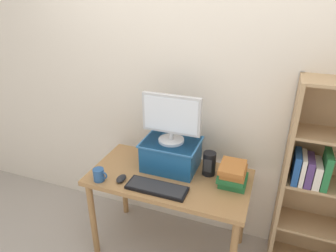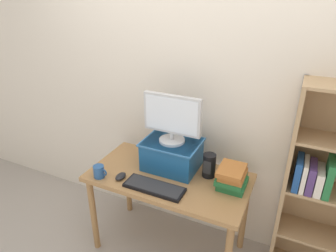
# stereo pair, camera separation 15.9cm
# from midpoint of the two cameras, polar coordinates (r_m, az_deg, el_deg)

# --- Properties ---
(ground_plane) EXTENTS (12.00, 12.00, 0.00)m
(ground_plane) POSITION_cam_midpoint_polar(r_m,az_deg,el_deg) (2.78, -1.53, -21.92)
(ground_plane) COLOR #9E9389
(back_wall) EXTENTS (7.00, 0.08, 2.60)m
(back_wall) POSITION_cam_midpoint_polar(r_m,az_deg,el_deg) (2.39, 1.84, 7.30)
(back_wall) COLOR beige
(back_wall) RESTS_ON ground_plane
(desk) EXTENTS (1.21, 0.62, 0.73)m
(desk) POSITION_cam_midpoint_polar(r_m,az_deg,el_deg) (2.35, -1.71, -11.30)
(desk) COLOR #9E7042
(desk) RESTS_ON ground_plane
(bookshelf_unit) EXTENTS (0.61, 0.28, 1.51)m
(bookshelf_unit) POSITION_cam_midpoint_polar(r_m,az_deg,el_deg) (2.39, 26.00, -9.51)
(bookshelf_unit) COLOR tan
(bookshelf_unit) RESTS_ON ground_plane
(riser_box) EXTENTS (0.43, 0.34, 0.23)m
(riser_box) POSITION_cam_midpoint_polar(r_m,az_deg,el_deg) (2.33, -1.34, -5.32)
(riser_box) COLOR #195189
(riser_box) RESTS_ON desk
(computer_monitor) EXTENTS (0.45, 0.20, 0.37)m
(computer_monitor) POSITION_cam_midpoint_polar(r_m,az_deg,el_deg) (2.19, -1.44, 1.52)
(computer_monitor) COLOR #B7B7BA
(computer_monitor) RESTS_ON riser_box
(keyboard) EXTENTS (0.44, 0.16, 0.02)m
(keyboard) POSITION_cam_midpoint_polar(r_m,az_deg,el_deg) (2.16, -4.31, -11.72)
(keyboard) COLOR black
(keyboard) RESTS_ON desk
(computer_mouse) EXTENTS (0.06, 0.10, 0.04)m
(computer_mouse) POSITION_cam_midpoint_polar(r_m,az_deg,el_deg) (2.27, -10.92, -9.85)
(computer_mouse) COLOR black
(computer_mouse) RESTS_ON desk
(book_stack) EXTENTS (0.20, 0.24, 0.16)m
(book_stack) POSITION_cam_midpoint_polar(r_m,az_deg,el_deg) (2.20, 10.23, -9.09)
(book_stack) COLOR #236B38
(book_stack) RESTS_ON desk
(coffee_mug) EXTENTS (0.11, 0.08, 0.10)m
(coffee_mug) POSITION_cam_midpoint_polar(r_m,az_deg,el_deg) (2.30, -14.97, -9.01)
(coffee_mug) COLOR #234C84
(coffee_mug) RESTS_ON desk
(desk_speaker) EXTENTS (0.10, 0.10, 0.18)m
(desk_speaker) POSITION_cam_midpoint_polar(r_m,az_deg,el_deg) (2.28, 5.85, -7.19)
(desk_speaker) COLOR black
(desk_speaker) RESTS_ON desk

